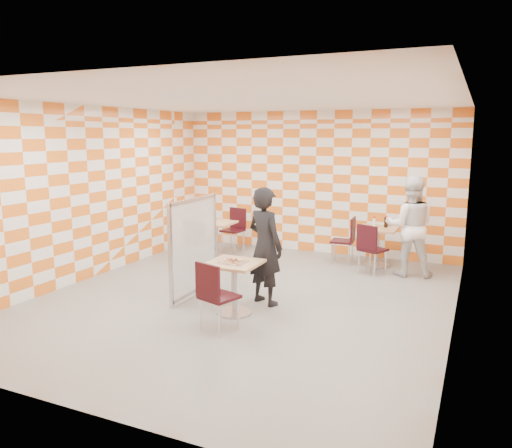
{
  "coord_description": "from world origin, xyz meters",
  "views": [
    {
      "loc": [
        3.2,
        -6.66,
        2.5
      ],
      "look_at": [
        0.1,
        0.2,
        1.15
      ],
      "focal_mm": 35.0,
      "sensor_mm": 36.0,
      "label": 1
    }
  ],
  "objects_px": {
    "man_white": "(410,226)",
    "man_dark": "(265,246)",
    "chair_second_front": "(370,245)",
    "chair_second_side": "(347,237)",
    "sport_bottle": "(374,222)",
    "partition": "(194,246)",
    "second_table": "(377,240)",
    "soda_bottle": "(386,222)",
    "chair_main_front": "(214,291)",
    "main_table": "(234,279)",
    "empty_table": "(216,234)",
    "chair_empty_near": "(196,239)",
    "chair_empty_far": "(235,226)"
  },
  "relations": [
    {
      "from": "man_white",
      "to": "man_dark",
      "type": "bearing_deg",
      "value": 43.25
    },
    {
      "from": "chair_second_front",
      "to": "chair_second_side",
      "type": "height_order",
      "value": "same"
    },
    {
      "from": "man_dark",
      "to": "sport_bottle",
      "type": "relative_size",
      "value": 8.78
    },
    {
      "from": "partition",
      "to": "chair_second_side",
      "type": "bearing_deg",
      "value": 59.63
    },
    {
      "from": "second_table",
      "to": "soda_bottle",
      "type": "height_order",
      "value": "soda_bottle"
    },
    {
      "from": "chair_main_front",
      "to": "chair_second_side",
      "type": "bearing_deg",
      "value": 80.42
    },
    {
      "from": "soda_bottle",
      "to": "chair_second_side",
      "type": "bearing_deg",
      "value": -163.47
    },
    {
      "from": "main_table",
      "to": "man_white",
      "type": "height_order",
      "value": "man_white"
    },
    {
      "from": "man_white",
      "to": "empty_table",
      "type": "bearing_deg",
      "value": -6.82
    },
    {
      "from": "main_table",
      "to": "man_dark",
      "type": "bearing_deg",
      "value": 69.25
    },
    {
      "from": "chair_second_side",
      "to": "soda_bottle",
      "type": "xyz_separation_m",
      "value": [
        0.69,
        0.21,
        0.31
      ]
    },
    {
      "from": "chair_second_side",
      "to": "chair_empty_near",
      "type": "distance_m",
      "value": 2.93
    },
    {
      "from": "second_table",
      "to": "chair_empty_far",
      "type": "relative_size",
      "value": 0.81
    },
    {
      "from": "man_dark",
      "to": "chair_empty_far",
      "type": "bearing_deg",
      "value": -32.87
    },
    {
      "from": "partition",
      "to": "chair_empty_near",
      "type": "bearing_deg",
      "value": 120.26
    },
    {
      "from": "empty_table",
      "to": "chair_empty_far",
      "type": "xyz_separation_m",
      "value": [
        0.03,
        0.79,
        0.04
      ]
    },
    {
      "from": "partition",
      "to": "man_dark",
      "type": "height_order",
      "value": "man_dark"
    },
    {
      "from": "sport_bottle",
      "to": "man_dark",
      "type": "bearing_deg",
      "value": -108.79
    },
    {
      "from": "man_dark",
      "to": "man_white",
      "type": "height_order",
      "value": "man_white"
    },
    {
      "from": "empty_table",
      "to": "sport_bottle",
      "type": "xyz_separation_m",
      "value": [
        3.04,
        0.82,
        0.33
      ]
    },
    {
      "from": "second_table",
      "to": "partition",
      "type": "xyz_separation_m",
      "value": [
        -2.26,
        -3.0,
        0.28
      ]
    },
    {
      "from": "man_white",
      "to": "chair_main_front",
      "type": "bearing_deg",
      "value": 51.92
    },
    {
      "from": "main_table",
      "to": "chair_empty_near",
      "type": "relative_size",
      "value": 0.81
    },
    {
      "from": "empty_table",
      "to": "partition",
      "type": "xyz_separation_m",
      "value": [
        0.87,
        -2.28,
        0.28
      ]
    },
    {
      "from": "sport_bottle",
      "to": "main_table",
      "type": "bearing_deg",
      "value": -109.12
    },
    {
      "from": "main_table",
      "to": "chair_empty_far",
      "type": "distance_m",
      "value": 3.96
    },
    {
      "from": "main_table",
      "to": "empty_table",
      "type": "distance_m",
      "value": 3.29
    },
    {
      "from": "partition",
      "to": "soda_bottle",
      "type": "height_order",
      "value": "partition"
    },
    {
      "from": "empty_table",
      "to": "chair_empty_far",
      "type": "distance_m",
      "value": 0.8
    },
    {
      "from": "empty_table",
      "to": "chair_empty_far",
      "type": "height_order",
      "value": "chair_empty_far"
    },
    {
      "from": "empty_table",
      "to": "chair_empty_near",
      "type": "xyz_separation_m",
      "value": [
        -0.01,
        -0.78,
        0.04
      ]
    },
    {
      "from": "chair_empty_far",
      "to": "chair_second_front",
      "type": "bearing_deg",
      "value": -13.81
    },
    {
      "from": "chair_second_front",
      "to": "man_dark",
      "type": "height_order",
      "value": "man_dark"
    },
    {
      "from": "main_table",
      "to": "chair_empty_far",
      "type": "relative_size",
      "value": 0.81
    },
    {
      "from": "man_dark",
      "to": "sport_bottle",
      "type": "xyz_separation_m",
      "value": [
        1.02,
        2.98,
        -0.04
      ]
    },
    {
      "from": "chair_main_front",
      "to": "soda_bottle",
      "type": "distance_m",
      "value": 4.52
    },
    {
      "from": "chair_second_front",
      "to": "soda_bottle",
      "type": "height_order",
      "value": "soda_bottle"
    },
    {
      "from": "chair_main_front",
      "to": "chair_second_side",
      "type": "height_order",
      "value": "same"
    },
    {
      "from": "chair_second_front",
      "to": "sport_bottle",
      "type": "height_order",
      "value": "sport_bottle"
    },
    {
      "from": "chair_empty_near",
      "to": "empty_table",
      "type": "bearing_deg",
      "value": 89.58
    },
    {
      "from": "empty_table",
      "to": "chair_second_front",
      "type": "relative_size",
      "value": 0.81
    },
    {
      "from": "chair_second_side",
      "to": "main_table",
      "type": "bearing_deg",
      "value": -102.87
    },
    {
      "from": "sport_bottle",
      "to": "soda_bottle",
      "type": "xyz_separation_m",
      "value": [
        0.22,
        0.0,
        0.01
      ]
    },
    {
      "from": "partition",
      "to": "soda_bottle",
      "type": "bearing_deg",
      "value": 52.39
    },
    {
      "from": "chair_main_front",
      "to": "chair_second_side",
      "type": "xyz_separation_m",
      "value": [
        0.69,
        4.08,
        0.0
      ]
    },
    {
      "from": "main_table",
      "to": "partition",
      "type": "bearing_deg",
      "value": 153.23
    },
    {
      "from": "sport_bottle",
      "to": "empty_table",
      "type": "bearing_deg",
      "value": -164.9
    },
    {
      "from": "chair_empty_near",
      "to": "second_table",
      "type": "bearing_deg",
      "value": 25.53
    },
    {
      "from": "chair_empty_far",
      "to": "partition",
      "type": "bearing_deg",
      "value": -74.8
    },
    {
      "from": "chair_second_side",
      "to": "soda_bottle",
      "type": "bearing_deg",
      "value": 16.53
    }
  ]
}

